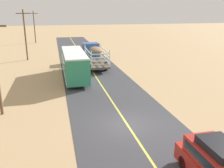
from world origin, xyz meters
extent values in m
plane|color=tan|center=(0.00, 0.00, 0.00)|extent=(240.00, 240.00, 0.00)
cube|color=#38383D|center=(0.00, 0.00, 0.01)|extent=(8.00, 120.00, 0.02)
cube|color=#D8CC4C|center=(0.00, 0.00, 0.02)|extent=(0.16, 117.60, 0.00)
cube|color=#B2261E|center=(2.19, -7.35, 1.55)|extent=(1.75, 3.59, 0.80)
cube|color=#192333|center=(2.19, -7.35, 1.57)|extent=(1.79, 3.22, 0.44)
cube|color=black|center=(2.19, -7.30, 2.13)|extent=(1.42, 2.07, 0.36)
cylinder|color=black|center=(1.37, -5.78, 0.40)|extent=(0.26, 0.76, 0.76)
cylinder|color=black|center=(3.01, -5.78, 0.40)|extent=(0.26, 0.76, 0.76)
cube|color=#3359A5|center=(0.88, 23.30, 1.82)|extent=(2.50, 2.20, 2.20)
cube|color=#192333|center=(0.88, 23.30, 2.27)|extent=(2.53, 1.54, 0.70)
cube|color=brown|center=(0.88, 17.90, 0.72)|extent=(2.50, 6.40, 0.24)
cylinder|color=silver|center=(-0.31, 21.04, 1.94)|extent=(0.12, 0.12, 2.20)
cylinder|color=silver|center=(2.07, 21.04, 1.94)|extent=(0.12, 0.12, 2.20)
cylinder|color=silver|center=(-0.31, 14.76, 1.94)|extent=(0.12, 0.12, 2.20)
cylinder|color=silver|center=(2.07, 14.76, 1.94)|extent=(0.12, 0.12, 2.20)
cube|color=silver|center=(-0.33, 17.90, 1.28)|extent=(0.08, 6.30, 0.12)
cube|color=silver|center=(2.09, 17.90, 1.28)|extent=(0.08, 6.30, 0.12)
cube|color=silver|center=(0.88, 14.74, 1.28)|extent=(2.40, 0.08, 0.12)
cube|color=silver|center=(-0.33, 17.90, 1.72)|extent=(0.08, 6.30, 0.12)
cube|color=silver|center=(2.09, 17.90, 1.72)|extent=(0.08, 6.30, 0.12)
cube|color=silver|center=(0.88, 14.74, 1.72)|extent=(2.40, 0.08, 0.12)
cube|color=silver|center=(-0.33, 17.90, 2.16)|extent=(0.08, 6.30, 0.12)
cube|color=silver|center=(2.09, 17.90, 2.16)|extent=(0.08, 6.30, 0.12)
cube|color=silver|center=(0.88, 14.74, 2.16)|extent=(2.40, 0.08, 0.12)
cube|color=silver|center=(-0.33, 17.90, 2.60)|extent=(0.08, 6.30, 0.12)
cube|color=silver|center=(2.09, 17.90, 2.60)|extent=(0.08, 6.30, 0.12)
cube|color=silver|center=(0.88, 14.74, 2.60)|extent=(2.40, 0.08, 0.12)
ellipsoid|color=#8C6B4C|center=(0.88, 17.90, 2.69)|extent=(1.75, 3.84, 0.70)
cylinder|color=black|center=(-0.21, 23.30, 0.57)|extent=(0.32, 1.10, 1.10)
cylinder|color=black|center=(1.97, 23.30, 0.57)|extent=(0.32, 1.10, 1.10)
cylinder|color=black|center=(-0.21, 16.62, 0.57)|extent=(0.32, 1.10, 1.10)
cylinder|color=black|center=(1.97, 16.62, 0.57)|extent=(0.32, 1.10, 1.10)
cube|color=#2D8C66|center=(-2.57, 13.66, 1.72)|extent=(2.50, 10.00, 2.70)
cube|color=white|center=(-2.57, 13.66, 3.15)|extent=(2.45, 9.80, 0.16)
cube|color=#192333|center=(-2.57, 13.66, 2.19)|extent=(2.54, 9.20, 0.80)
cube|color=silver|center=(-2.57, 13.66, 0.57)|extent=(2.53, 9.80, 0.36)
cylinder|color=black|center=(-3.67, 16.91, 0.52)|extent=(0.30, 1.00, 1.00)
cylinder|color=black|center=(-1.47, 16.91, 0.52)|extent=(0.30, 1.00, 1.00)
cylinder|color=black|center=(-3.67, 10.41, 0.52)|extent=(0.30, 1.00, 1.00)
cylinder|color=black|center=(-1.47, 10.41, 0.52)|extent=(0.30, 1.00, 1.00)
cylinder|color=brown|center=(-9.19, 26.54, 4.02)|extent=(0.24, 0.24, 8.04)
cube|color=brown|center=(-9.19, 26.54, 7.44)|extent=(2.20, 0.14, 0.14)
cylinder|color=brown|center=(-9.19, 49.03, 3.85)|extent=(0.24, 0.24, 7.69)
cube|color=brown|center=(-9.19, 49.03, 7.09)|extent=(2.20, 0.14, 0.14)
camera|label=1|loc=(-4.80, -15.63, 8.04)|focal=39.44mm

